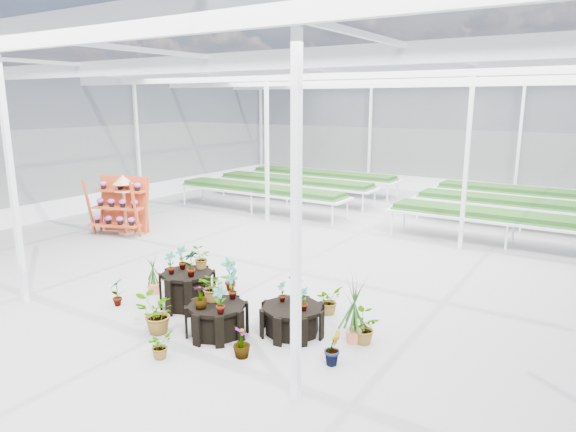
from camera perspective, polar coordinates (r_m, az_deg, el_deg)
The scene contains 10 objects.
ground_plane at distance 11.48m, azimuth -1.39°, elevation -6.20°, with size 24.00×24.00×0.00m, color gray.
greenhouse_shell at distance 10.96m, azimuth -1.45°, elevation 5.00°, with size 18.00×24.00×4.50m, color white, non-canonical shape.
steel_frame at distance 10.96m, azimuth -1.45°, elevation 5.00°, with size 18.00×24.00×4.50m, color silver, non-canonical shape.
nursery_benches at distance 17.61m, azimuth 11.80°, elevation 1.63°, with size 16.00×7.00×0.84m, color silver, non-canonical shape.
plinth_tall at distance 9.67m, azimuth -11.07°, elevation -8.03°, with size 0.98×0.98×0.67m, color black.
plinth_mid at distance 8.54m, azimuth -7.90°, elevation -11.32°, with size 0.98×0.98×0.52m, color black.
plinth_low at distance 8.52m, azimuth 0.47°, elevation -11.44°, with size 1.04×1.04×0.47m, color black.
shelf_rack at distance 15.25m, azimuth -18.34°, elevation 1.06°, with size 1.53×0.81×1.62m, color #A43818, non-canonical shape.
bird_table at distance 15.16m, azimuth -17.70°, elevation 1.19°, with size 0.41×0.41×1.70m, color tan, non-canonical shape.
nursery_plants at distance 8.85m, azimuth -5.95°, elevation -8.93°, with size 4.87×3.21×1.25m.
Camera 1 is at (6.08, -9.00, 3.72)m, focal length 32.00 mm.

